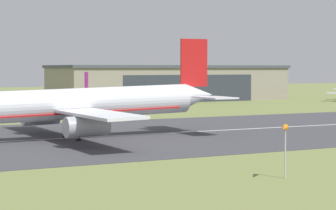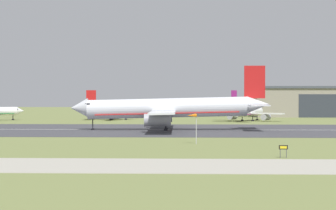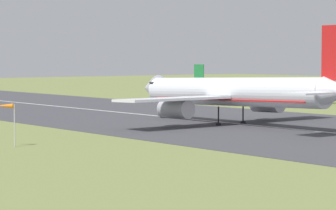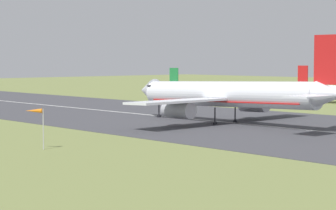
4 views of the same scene
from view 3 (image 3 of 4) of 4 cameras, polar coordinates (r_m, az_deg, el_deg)
ground_plane at (r=74.92m, az=-8.58°, el=-5.14°), size 650.92×650.92×0.00m
airplane_landing at (r=130.53m, az=4.74°, el=0.88°), size 48.67×43.34×15.74m
airplane_parked_centre at (r=213.96m, az=4.42°, el=1.27°), size 23.53×17.63×9.14m
windsock_pole at (r=100.49m, az=-11.56°, el=-0.22°), size 1.90×1.99×5.40m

